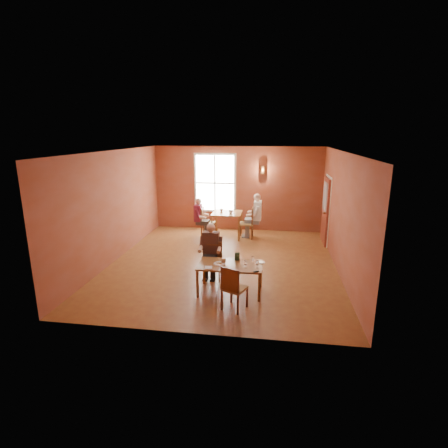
# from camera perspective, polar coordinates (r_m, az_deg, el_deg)

# --- Properties ---
(ground) EXTENTS (6.00, 7.00, 0.01)m
(ground) POSITION_cam_1_polar(r_m,az_deg,el_deg) (9.60, -0.17, -6.37)
(ground) COLOR brown
(ground) RESTS_ON ground
(wall_back) EXTENTS (6.00, 0.04, 3.00)m
(wall_back) POSITION_cam_1_polar(r_m,az_deg,el_deg) (12.59, 2.17, 5.76)
(wall_back) COLOR brown
(wall_back) RESTS_ON ground
(wall_front) EXTENTS (6.00, 0.04, 3.00)m
(wall_front) POSITION_cam_1_polar(r_m,az_deg,el_deg) (5.86, -5.23, -4.82)
(wall_front) COLOR brown
(wall_front) RESTS_ON ground
(wall_left) EXTENTS (0.04, 7.00, 3.00)m
(wall_left) POSITION_cam_1_polar(r_m,az_deg,el_deg) (10.05, -17.38, 2.82)
(wall_left) COLOR brown
(wall_left) RESTS_ON ground
(wall_right) EXTENTS (0.04, 7.00, 3.00)m
(wall_right) POSITION_cam_1_polar(r_m,az_deg,el_deg) (9.23, 18.58, 1.71)
(wall_right) COLOR brown
(wall_right) RESTS_ON ground
(ceiling) EXTENTS (6.00, 7.00, 0.04)m
(ceiling) POSITION_cam_1_polar(r_m,az_deg,el_deg) (8.97, -0.19, 11.81)
(ceiling) COLOR white
(ceiling) RESTS_ON wall_back
(window) EXTENTS (1.36, 0.10, 1.96)m
(window) POSITION_cam_1_polar(r_m,az_deg,el_deg) (12.62, -1.49, 6.70)
(window) COLOR white
(window) RESTS_ON wall_back
(door) EXTENTS (0.12, 1.04, 2.10)m
(door) POSITION_cam_1_polar(r_m,az_deg,el_deg) (11.53, 16.18, 2.08)
(door) COLOR maroon
(door) RESTS_ON ground
(wall_sconce) EXTENTS (0.16, 0.16, 0.28)m
(wall_sconce) POSITION_cam_1_polar(r_m,az_deg,el_deg) (12.33, 6.36, 8.77)
(wall_sconce) COLOR brown
(wall_sconce) RESTS_ON wall_back
(main_table) EXTENTS (1.40, 0.79, 0.66)m
(main_table) POSITION_cam_1_polar(r_m,az_deg,el_deg) (7.81, 1.01, -8.86)
(main_table) COLOR brown
(main_table) RESTS_ON ground
(chair_diner_main) EXTENTS (0.40, 0.40, 0.89)m
(chair_diner_main) POSITION_cam_1_polar(r_m,az_deg,el_deg) (8.43, -1.81, -6.18)
(chair_diner_main) COLOR #5E2B14
(chair_diner_main) RESTS_ON ground
(diner_main) EXTENTS (0.52, 0.52, 1.29)m
(diner_main) POSITION_cam_1_polar(r_m,az_deg,el_deg) (8.34, -1.86, -4.98)
(diner_main) COLOR #3D2D22
(diner_main) RESTS_ON ground
(chair_empty) EXTENTS (0.54, 0.54, 0.93)m
(chair_empty) POSITION_cam_1_polar(r_m,az_deg,el_deg) (7.07, 1.74, -10.30)
(chair_empty) COLOR #5B2A11
(chair_empty) RESTS_ON ground
(plate_food) EXTENTS (0.34, 0.34, 0.03)m
(plate_food) POSITION_cam_1_polar(r_m,az_deg,el_deg) (7.70, -0.72, -6.44)
(plate_food) COLOR silver
(plate_food) RESTS_ON main_table
(sandwich) EXTENTS (0.11, 0.11, 0.10)m
(sandwich) POSITION_cam_1_polar(r_m,az_deg,el_deg) (7.74, -0.06, -6.07)
(sandwich) COLOR tan
(sandwich) RESTS_ON main_table
(goblet_a) EXTENTS (0.09, 0.09, 0.18)m
(goblet_a) POSITION_cam_1_polar(r_m,az_deg,el_deg) (7.74, 4.68, -5.82)
(goblet_a) COLOR white
(goblet_a) RESTS_ON main_table
(goblet_b) EXTENTS (0.09, 0.09, 0.18)m
(goblet_b) POSITION_cam_1_polar(r_m,az_deg,el_deg) (7.48, 5.47, -6.55)
(goblet_b) COLOR white
(goblet_b) RESTS_ON main_table
(goblet_c) EXTENTS (0.08, 0.08, 0.18)m
(goblet_c) POSITION_cam_1_polar(r_m,az_deg,el_deg) (7.47, 3.54, -6.56)
(goblet_c) COLOR silver
(goblet_c) RESTS_ON main_table
(menu_stand) EXTENTS (0.12, 0.08, 0.18)m
(menu_stand) POSITION_cam_1_polar(r_m,az_deg,el_deg) (7.91, 2.16, -5.32)
(menu_stand) COLOR #233E28
(menu_stand) RESTS_ON main_table
(knife) EXTENTS (0.18, 0.06, 0.00)m
(knife) POSITION_cam_1_polar(r_m,az_deg,el_deg) (7.43, 0.35, -7.38)
(knife) COLOR white
(knife) RESTS_ON main_table
(napkin) EXTENTS (0.18, 0.18, 0.01)m
(napkin) POSITION_cam_1_polar(r_m,az_deg,el_deg) (7.53, -2.55, -7.08)
(napkin) COLOR white
(napkin) RESTS_ON main_table
(side_plate) EXTENTS (0.20, 0.20, 0.01)m
(side_plate) POSITION_cam_1_polar(r_m,az_deg,el_deg) (7.83, 6.15, -6.24)
(side_plate) COLOR white
(side_plate) RESTS_ON main_table
(sunglasses) EXTENTS (0.13, 0.09, 0.02)m
(sunglasses) POSITION_cam_1_polar(r_m,az_deg,el_deg) (7.32, 5.27, -7.73)
(sunglasses) COLOR black
(sunglasses) RESTS_ON main_table
(second_table) EXTENTS (0.97, 0.97, 0.85)m
(second_table) POSITION_cam_1_polar(r_m,az_deg,el_deg) (11.83, 0.51, -0.13)
(second_table) COLOR brown
(second_table) RESTS_ON ground
(chair_diner_white) EXTENTS (0.46, 0.46, 1.04)m
(chair_diner_white) POSITION_cam_1_polar(r_m,az_deg,el_deg) (11.74, 3.65, 0.19)
(chair_diner_white) COLOR brown
(chair_diner_white) RESTS_ON ground
(diner_white) EXTENTS (0.58, 0.58, 1.45)m
(diner_white) POSITION_cam_1_polar(r_m,az_deg,el_deg) (11.69, 3.82, 1.16)
(diner_white) COLOR white
(diner_white) RESTS_ON ground
(chair_diner_maroon) EXTENTS (0.44, 0.44, 1.00)m
(chair_diner_maroon) POSITION_cam_1_polar(r_m,az_deg,el_deg) (11.91, -2.59, 0.32)
(chair_diner_maroon) COLOR #4B240F
(chair_diner_maroon) RESTS_ON ground
(diner_maroon) EXTENTS (0.52, 0.52, 1.29)m
(diner_maroon) POSITION_cam_1_polar(r_m,az_deg,el_deg) (11.88, -2.74, 1.01)
(diner_maroon) COLOR maroon
(diner_maroon) RESTS_ON ground
(cup_a) EXTENTS (0.17, 0.17, 0.10)m
(cup_a) POSITION_cam_1_polar(r_m,az_deg,el_deg) (11.62, 1.12, 2.03)
(cup_a) COLOR silver
(cup_a) RESTS_ON second_table
(cup_b) EXTENTS (0.12, 0.12, 0.10)m
(cup_b) POSITION_cam_1_polar(r_m,az_deg,el_deg) (11.84, -0.43, 2.26)
(cup_b) COLOR silver
(cup_b) RESTS_ON second_table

